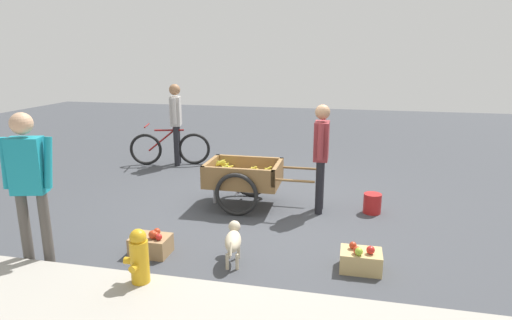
% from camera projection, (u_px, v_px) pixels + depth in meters
% --- Properties ---
extents(ground_plane, '(24.00, 24.00, 0.00)m').
position_uv_depth(ground_plane, '(264.00, 210.00, 6.43)').
color(ground_plane, '#3D3F44').
extents(fruit_cart, '(1.66, 0.95, 0.69)m').
position_uv_depth(fruit_cart, '(244.00, 178.00, 6.52)').
color(fruit_cart, olive).
rests_on(fruit_cart, ground).
extents(vendor_person, '(0.21, 0.59, 1.58)m').
position_uv_depth(vendor_person, '(321.00, 149.00, 6.15)').
color(vendor_person, black).
rests_on(vendor_person, ground).
extents(bicycle, '(1.62, 0.60, 0.85)m').
position_uv_depth(bicycle, '(170.00, 148.00, 8.92)').
color(bicycle, black).
rests_on(bicycle, ground).
extents(cyclist_person, '(0.28, 0.55, 1.67)m').
position_uv_depth(cyclist_person, '(176.00, 117.00, 8.77)').
color(cyclist_person, black).
rests_on(cyclist_person, ground).
extents(dog, '(0.26, 0.66, 0.40)m').
position_uv_depth(dog, '(233.00, 240.00, 4.77)').
color(dog, beige).
rests_on(dog, ground).
extents(fire_hydrant, '(0.25, 0.25, 0.67)m').
position_uv_depth(fire_hydrant, '(139.00, 262.00, 4.14)').
color(fire_hydrant, gold).
rests_on(fire_hydrant, ground).
extents(plastic_bucket, '(0.26, 0.26, 0.29)m').
position_uv_depth(plastic_bucket, '(372.00, 203.00, 6.28)').
color(plastic_bucket, '#B21E1E').
rests_on(plastic_bucket, ground).
extents(apple_crate, '(0.44, 0.32, 0.31)m').
position_uv_depth(apple_crate, '(361.00, 260.00, 4.63)').
color(apple_crate, tan).
rests_on(apple_crate, ground).
extents(mixed_fruit_crate, '(0.44, 0.32, 0.32)m').
position_uv_depth(mixed_fruit_crate, '(151.00, 244.00, 5.00)').
color(mixed_fruit_crate, '#99754C').
rests_on(mixed_fruit_crate, ground).
extents(bystander_person, '(0.50, 0.28, 1.71)m').
position_uv_depth(bystander_person, '(28.00, 176.00, 4.50)').
color(bystander_person, '#4C4742').
rests_on(bystander_person, ground).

